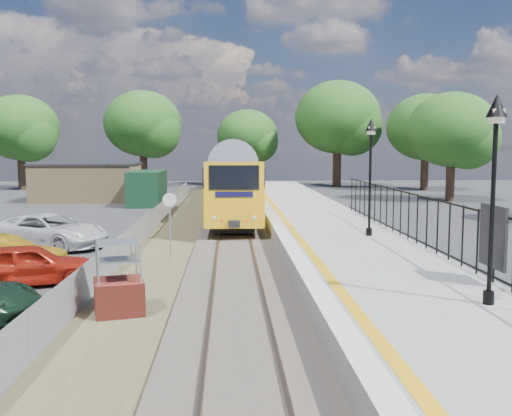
{
  "coord_description": "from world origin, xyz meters",
  "views": [
    {
      "loc": [
        -0.23,
        -16.07,
        4.34
      ],
      "look_at": [
        0.83,
        6.16,
        2.0
      ],
      "focal_mm": 40.0,
      "sensor_mm": 36.0,
      "label": 1
    }
  ],
  "objects": [
    {
      "name": "track_bed",
      "position": [
        -0.47,
        9.67,
        0.09
      ],
      "size": [
        5.9,
        80.0,
        0.29
      ],
      "color": "#473F38",
      "rests_on": "ground"
    },
    {
      "name": "outbuilding",
      "position": [
        -10.91,
        31.21,
        1.52
      ],
      "size": [
        10.8,
        10.1,
        3.12
      ],
      "color": "tan",
      "rests_on": "ground"
    },
    {
      "name": "tree_line",
      "position": [
        1.4,
        42.0,
        6.61
      ],
      "size": [
        56.8,
        43.8,
        11.88
      ],
      "color": "#332319",
      "rests_on": "ground"
    },
    {
      "name": "brick_plinth",
      "position": [
        -3.1,
        -1.43,
        0.95
      ],
      "size": [
        1.5,
        1.5,
        1.97
      ],
      "rotation": [
        0.0,
        0.0,
        0.26
      ],
      "color": "maroon",
      "rests_on": "ground"
    },
    {
      "name": "car_red",
      "position": [
        -6.56,
        1.98,
        0.68
      ],
      "size": [
        4.27,
        2.73,
        1.35
      ],
      "primitive_type": "imported",
      "rotation": [
        0.0,
        0.0,
        1.88
      ],
      "color": "maroon",
      "rests_on": "ground"
    },
    {
      "name": "ground",
      "position": [
        0.0,
        0.0,
        0.0
      ],
      "size": [
        120.0,
        120.0,
        0.0
      ],
      "primitive_type": "plane",
      "color": "#2D2D30",
      "rests_on": "ground"
    },
    {
      "name": "car_white",
      "position": [
        -8.08,
        8.93,
        0.74
      ],
      "size": [
        5.87,
        4.4,
        1.48
      ],
      "primitive_type": "imported",
      "rotation": [
        0.0,
        0.0,
        1.16
      ],
      "color": "silver",
      "rests_on": "ground"
    },
    {
      "name": "speed_sign",
      "position": [
        -2.5,
        5.74,
        1.78
      ],
      "size": [
        0.53,
        0.12,
        2.64
      ],
      "rotation": [
        0.0,
        0.0,
        -0.1
      ],
      "color": "#999EA3",
      "rests_on": "ground"
    },
    {
      "name": "wire_fence",
      "position": [
        -4.2,
        12.0,
        0.6
      ],
      "size": [
        0.06,
        52.0,
        1.2
      ],
      "color": "#999EA3",
      "rests_on": "ground"
    },
    {
      "name": "palisade_fence",
      "position": [
        6.55,
        2.24,
        1.84
      ],
      "size": [
        0.12,
        26.0,
        2.0
      ],
      "color": "black",
      "rests_on": "platform"
    },
    {
      "name": "platform",
      "position": [
        4.2,
        8.0,
        0.45
      ],
      "size": [
        5.0,
        70.0,
        0.9
      ],
      "primitive_type": "cube",
      "color": "gray",
      "rests_on": "ground"
    },
    {
      "name": "platform_edge",
      "position": [
        2.14,
        8.0,
        0.9
      ],
      "size": [
        0.9,
        70.0,
        0.01
      ],
      "color": "silver",
      "rests_on": "platform"
    },
    {
      "name": "train",
      "position": [
        0.0,
        29.78,
        2.34
      ],
      "size": [
        2.82,
        40.83,
        3.51
      ],
      "color": "yellow",
      "rests_on": "ground"
    },
    {
      "name": "victorian_lamp_north",
      "position": [
        5.3,
        6.0,
        4.3
      ],
      "size": [
        0.44,
        0.44,
        4.6
      ],
      "color": "black",
      "rests_on": "platform"
    },
    {
      "name": "car_yellow",
      "position": [
        -8.17,
        4.2,
        0.65
      ],
      "size": [
        4.51,
        1.85,
        1.31
      ],
      "primitive_type": "imported",
      "rotation": [
        0.0,
        0.0,
        1.57
      ],
      "color": "gold",
      "rests_on": "ground"
    },
    {
      "name": "victorian_lamp_south",
      "position": [
        5.5,
        -4.0,
        4.3
      ],
      "size": [
        0.44,
        0.44,
        4.6
      ],
      "color": "black",
      "rests_on": "platform"
    }
  ]
}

